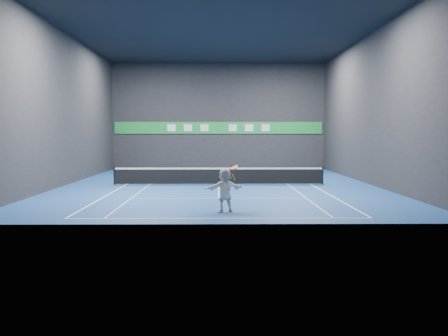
{
  "coord_description": "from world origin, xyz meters",
  "views": [
    {
      "loc": [
        -0.02,
        -29.54,
        3.05
      ],
      "look_at": [
        0.23,
        -7.44,
        1.5
      ],
      "focal_mm": 40.0,
      "sensor_mm": 36.0,
      "label": 1
    }
  ],
  "objects_px": {
    "tennis_ball": "(222,143)",
    "tennis_racket": "(233,169)",
    "tennis_net": "(219,175)",
    "player": "(225,190)"
  },
  "relations": [
    {
      "from": "tennis_ball",
      "to": "tennis_net",
      "type": "bearing_deg",
      "value": 90.76
    },
    {
      "from": "player",
      "to": "tennis_racket",
      "type": "bearing_deg",
      "value": 164.23
    },
    {
      "from": "tennis_ball",
      "to": "tennis_net",
      "type": "distance_m",
      "value": 10.37
    },
    {
      "from": "tennis_ball",
      "to": "tennis_racket",
      "type": "distance_m",
      "value": 1.11
    },
    {
      "from": "tennis_net",
      "to": "tennis_ball",
      "type": "bearing_deg",
      "value": -89.24
    },
    {
      "from": "tennis_racket",
      "to": "player",
      "type": "bearing_deg",
      "value": -171.72
    },
    {
      "from": "player",
      "to": "tennis_racket",
      "type": "distance_m",
      "value": 0.89
    },
    {
      "from": "player",
      "to": "tennis_ball",
      "type": "relative_size",
      "value": 25.38
    },
    {
      "from": "tennis_ball",
      "to": "tennis_racket",
      "type": "relative_size",
      "value": 0.11
    },
    {
      "from": "tennis_net",
      "to": "player",
      "type": "bearing_deg",
      "value": -88.73
    }
  ]
}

